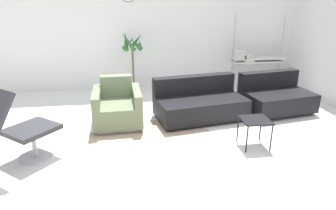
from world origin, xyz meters
TOP-DOWN VIEW (x-y plane):
  - ground_plane at (0.00, 0.00)m, footprint 12.00×12.00m
  - wall_back at (-0.00, 3.10)m, footprint 12.00×0.09m
  - round_rug at (-0.21, -0.14)m, footprint 2.36×2.36m
  - lounge_chair at (-1.94, -0.28)m, footprint 1.06×1.13m
  - armchair_red at (-0.66, 0.97)m, footprint 0.79×0.87m
  - couch_low at (0.75, 1.05)m, footprint 1.62×1.07m
  - couch_second at (2.22, 1.19)m, footprint 1.32×1.02m
  - side_table at (1.27, -0.10)m, footprint 0.39×0.39m
  - potted_plant at (-0.34, 2.69)m, footprint 0.52×0.53m
  - shelf_unit at (2.37, 2.79)m, footprint 1.23×0.28m

SIDE VIEW (x-z plane):
  - ground_plane at x=0.00m, z-range 0.00..0.00m
  - round_rug at x=-0.21m, z-range 0.00..0.01m
  - couch_low at x=0.75m, z-range -0.09..0.60m
  - couch_second at x=2.22m, z-range -0.09..0.60m
  - armchair_red at x=-0.66m, z-range -0.10..0.66m
  - side_table at x=1.27m, z-range 0.16..0.57m
  - lounge_chair at x=-1.94m, z-range 0.09..1.20m
  - potted_plant at x=-0.34m, z-range -0.01..1.34m
  - shelf_unit at x=2.37m, z-range -0.13..1.51m
  - wall_back at x=0.00m, z-range 0.00..2.80m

